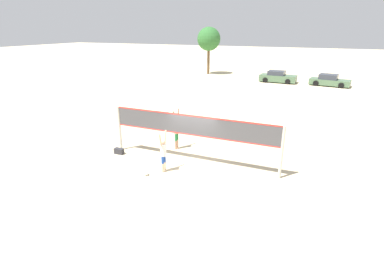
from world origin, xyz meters
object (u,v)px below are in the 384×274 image
(volleyball_net, at_px, (192,130))
(gear_bag, at_px, (119,151))
(tree_left_cluster, at_px, (209,39))
(volleyball, at_px, (146,173))
(parked_car_near, at_px, (278,77))
(parked_car_mid, at_px, (329,81))
(player_blocker, at_px, (176,128))
(player_spiker, at_px, (163,151))

(volleyball_net, height_order, gear_bag, volleyball_net)
(tree_left_cluster, bearing_deg, volleyball, -74.76)
(volleyball_net, bearing_deg, parked_car_near, 88.92)
(gear_bag, xyz_separation_m, parked_car_mid, (10.61, 26.73, 0.45))
(parked_car_mid, distance_m, tree_left_cluster, 17.49)
(gear_bag, bearing_deg, player_blocker, 36.77)
(player_spiker, height_order, tree_left_cluster, tree_left_cluster)
(parked_car_near, relative_size, tree_left_cluster, 0.68)
(volleyball_net, xyz_separation_m, gear_bag, (-4.11, -0.58, -1.61))
(volleyball_net, bearing_deg, tree_left_cluster, 108.78)
(player_spiker, distance_m, parked_car_near, 27.81)
(volleyball_net, relative_size, player_spiker, 4.42)
(player_spiker, distance_m, parked_car_mid, 28.61)
(gear_bag, bearing_deg, volleyball, -31.10)
(player_blocker, distance_m, parked_car_mid, 26.08)
(player_spiker, height_order, volleyball, player_spiker)
(gear_bag, bearing_deg, parked_car_near, 80.26)
(gear_bag, height_order, parked_car_mid, parked_car_mid)
(player_blocker, bearing_deg, tree_left_cluster, -163.19)
(player_spiker, xyz_separation_m, parked_car_mid, (7.33, 27.65, -0.45))
(player_blocker, xyz_separation_m, parked_car_near, (2.03, 24.93, -0.57))
(player_blocker, xyz_separation_m, parked_car_mid, (8.03, 24.80, -0.61))
(volleyball, height_order, parked_car_mid, parked_car_mid)
(volleyball_net, height_order, parked_car_mid, volleyball_net)
(tree_left_cluster, bearing_deg, parked_car_near, -17.69)
(player_blocker, distance_m, tree_left_cluster, 29.80)
(volleyball_net, xyz_separation_m, player_spiker, (-0.83, -1.50, -0.71))
(player_spiker, height_order, player_blocker, player_blocker)
(gear_bag, bearing_deg, player_spiker, -15.61)
(volleyball, xyz_separation_m, tree_left_cluster, (-8.68, 31.86, 4.83))
(player_spiker, xyz_separation_m, gear_bag, (-3.28, 0.92, -0.90))
(player_blocker, relative_size, parked_car_near, 0.51)
(player_blocker, bearing_deg, player_spiker, 13.78)
(volleyball_net, bearing_deg, volleyball, -122.32)
(player_spiker, bearing_deg, volleyball, 141.69)
(player_blocker, height_order, tree_left_cluster, tree_left_cluster)
(volleyball_net, bearing_deg, player_blocker, 138.61)
(volleyball, bearing_deg, parked_car_near, 86.19)
(player_blocker, distance_m, volleyball, 3.73)
(player_spiker, bearing_deg, parked_car_near, -2.74)
(parked_car_near, xyz_separation_m, parked_car_mid, (6.00, -0.12, -0.04))
(volleyball_net, xyz_separation_m, volleyball, (-1.40, -2.22, -1.65))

